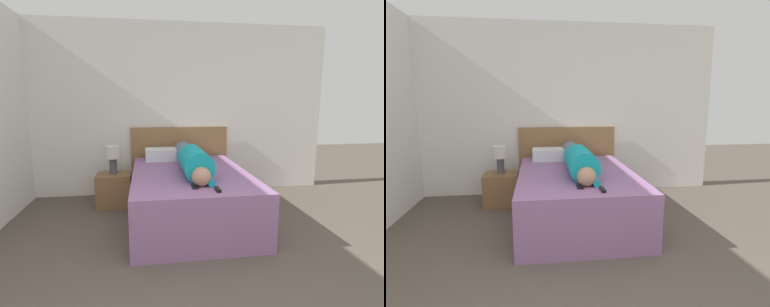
% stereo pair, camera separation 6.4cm
% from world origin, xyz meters
% --- Properties ---
extents(wall_back, '(5.13, 0.06, 2.60)m').
position_xyz_m(wall_back, '(0.00, 3.59, 1.30)').
color(wall_back, white).
rests_on(wall_back, ground_plane).
extents(bed, '(1.37, 2.01, 0.60)m').
position_xyz_m(bed, '(0.22, 2.41, 0.30)').
color(bed, '#936699').
rests_on(bed, ground_plane).
extents(headboard, '(1.49, 0.04, 1.04)m').
position_xyz_m(headboard, '(0.22, 3.52, 0.52)').
color(headboard, olive).
rests_on(headboard, ground_plane).
extents(nightstand, '(0.46, 0.39, 0.45)m').
position_xyz_m(nightstand, '(-0.75, 3.05, 0.23)').
color(nightstand, brown).
rests_on(nightstand, ground_plane).
extents(table_lamp, '(0.21, 0.21, 0.39)m').
position_xyz_m(table_lamp, '(-0.75, 3.05, 0.71)').
color(table_lamp, '#4C4C51').
rests_on(table_lamp, nightstand).
extents(person_lying, '(0.32, 1.66, 0.32)m').
position_xyz_m(person_lying, '(0.24, 2.45, 0.74)').
color(person_lying, tan).
rests_on(person_lying, bed).
extents(pillow_near_headboard, '(0.48, 0.31, 0.17)m').
position_xyz_m(pillow_near_headboard, '(-0.07, 3.18, 0.68)').
color(pillow_near_headboard, white).
rests_on(pillow_near_headboard, bed).
extents(tv_remote, '(0.04, 0.15, 0.02)m').
position_xyz_m(tv_remote, '(0.37, 1.61, 0.61)').
color(tv_remote, black).
rests_on(tv_remote, bed).
extents(cell_phone, '(0.06, 0.13, 0.01)m').
position_xyz_m(cell_phone, '(0.17, 1.74, 0.60)').
color(cell_phone, black).
rests_on(cell_phone, bed).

